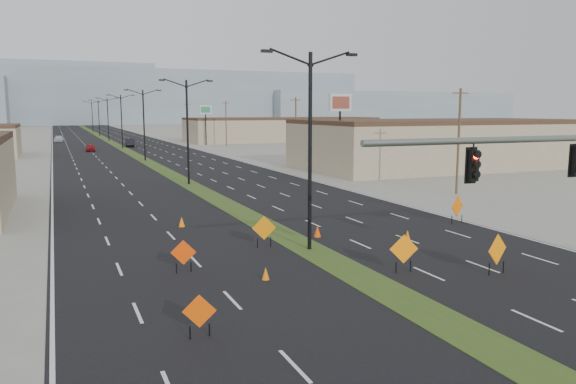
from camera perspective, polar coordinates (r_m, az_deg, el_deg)
name	(u,v)px	position (r m, az deg, el deg)	size (l,w,h in m)	color
ground	(466,334)	(19.50, 17.59, -13.62)	(600.00, 600.00, 0.00)	gray
road_surface	(120,147)	(114.53, -16.66, 4.37)	(25.00, 400.00, 0.02)	black
median_strip	(120,147)	(114.53, -16.66, 4.37)	(2.00, 400.00, 0.04)	#294B1B
building_se_near	(443,145)	(74.64, 15.44, 4.62)	(36.00, 18.00, 5.50)	tan
building_se_far	(282,130)	(133.45, -0.65, 6.30)	(44.00, 16.00, 5.00)	tan
mesa_center	(155,98)	(318.02, -13.40, 9.31)	(220.00, 50.00, 28.00)	gray
mesa_east	(384,107)	(359.24, 9.77, 8.47)	(160.00, 50.00, 18.00)	gray
mesa_backdrop	(14,93)	(334.29, -26.06, 8.98)	(140.00, 50.00, 32.00)	gray
streetlight_0	(310,145)	(28.36, 2.25, 4.79)	(5.15, 0.24, 10.02)	black
streetlight_1	(187,129)	(55.02, -10.18, 6.36)	(5.15, 0.24, 10.02)	black
streetlight_2	(144,123)	(82.57, -14.43, 6.83)	(5.15, 0.24, 10.02)	black
streetlight_3	(122,120)	(110.34, -16.55, 7.05)	(5.15, 0.24, 10.02)	black
streetlight_4	(108,118)	(138.21, -17.82, 7.18)	(5.15, 0.24, 10.02)	black
streetlight_5	(99,117)	(166.12, -18.67, 7.27)	(5.15, 0.24, 10.02)	black
streetlight_6	(92,116)	(194.06, -19.27, 7.32)	(5.15, 0.24, 10.02)	black
utility_pole_0	(459,140)	(50.20, 16.94, 5.11)	(1.60, 0.20, 9.00)	#4C3823
utility_pole_1	(296,128)	(80.33, 0.79, 6.53)	(1.60, 0.20, 9.00)	#4C3823
utility_pole_2	(226,123)	(113.30, -6.31, 6.99)	(1.60, 0.20, 9.00)	#4C3823
utility_pole_3	(187,120)	(147.20, -10.18, 7.20)	(1.60, 0.20, 9.00)	#4C3823
car_left	(90,148)	(104.68, -19.43, 4.26)	(1.52, 3.77, 1.28)	maroon
car_mid	(130,143)	(115.67, -15.74, 4.85)	(1.74, 4.99, 1.64)	black
car_far	(59,139)	(138.51, -22.26, 5.01)	(1.93, 4.74, 1.38)	silver
construction_sign_0	(183,254)	(25.37, -10.58, -6.18)	(1.09, 0.33, 1.49)	#E53D04
construction_sign_1	(199,313)	(18.27, -8.99, -12.04)	(1.05, 0.31, 1.43)	#DB4704
construction_sign_2	(264,229)	(29.44, -2.45, -3.77)	(1.26, 0.25, 1.69)	#D57204
construction_sign_3	(404,250)	(25.44, 11.69, -5.82)	(1.27, 0.38, 1.74)	orange
construction_sign_4	(497,251)	(26.27, 20.49, -5.62)	(1.32, 0.42, 1.81)	orange
construction_sign_5	(457,207)	(37.12, 16.82, -1.50)	(1.28, 0.53, 1.80)	#D55904
cone_0	(266,274)	(24.09, -2.29, -8.29)	(0.33, 0.33, 0.56)	orange
cone_1	(317,231)	(32.00, 3.01, -4.00)	(0.41, 0.41, 0.68)	#E24704
cone_2	(407,235)	(31.97, 12.04, -4.29)	(0.34, 0.34, 0.57)	orange
cone_3	(182,222)	(35.31, -10.75, -2.99)	(0.39, 0.39, 0.66)	orange
pole_sign_east_near	(340,109)	(65.19, 5.32, 8.42)	(2.96, 0.75, 9.02)	black
pole_sign_east_far	(205,113)	(118.35, -8.38, 7.93)	(2.68, 0.82, 8.17)	black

